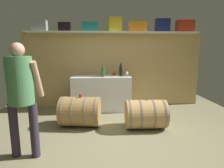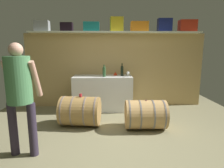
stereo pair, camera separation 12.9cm
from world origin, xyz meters
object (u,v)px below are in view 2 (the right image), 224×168
tasting_cup (81,95)px  toolcase_red (187,26)px  wine_bottle_dark (122,70)px  toolcase_yellow (117,24)px  toolcase_grey (42,26)px  red_funnel (115,73)px  toolcase_teal (91,27)px  toolcase_black (67,27)px  winemaker_pouring (19,88)px  wine_glass (128,73)px  work_cabinet (103,93)px  wine_barrel_near (80,111)px  wine_bottle_green (104,71)px  toolcase_navy (165,25)px  toolcase_orange (139,27)px  wine_barrel_far (145,114)px

tasting_cup → toolcase_red: bearing=25.8°
toolcase_red → wine_bottle_dark: (-1.69, -0.19, -1.11)m
toolcase_yellow → toolcase_red: toolcase_yellow is taller
toolcase_grey → red_funnel: bearing=-4.4°
toolcase_teal → tasting_cup: toolcase_teal is taller
toolcase_black → toolcase_teal: toolcase_teal is taller
toolcase_yellow → winemaker_pouring: toolcase_yellow is taller
toolcase_grey → toolcase_black: (0.61, 0.00, -0.02)m
toolcase_grey → toolcase_teal: size_ratio=0.90×
wine_glass → red_funnel: 0.45m
toolcase_teal → toolcase_yellow: toolcase_yellow is taller
work_cabinet → winemaker_pouring: 2.48m
work_cabinet → wine_glass: size_ratio=11.06×
toolcase_teal → wine_barrel_near: (-0.17, -1.26, -1.80)m
tasting_cup → wine_bottle_green: bearing=63.0°
toolcase_black → wine_barrel_near: size_ratio=0.35×
toolcase_black → toolcase_navy: toolcase_navy is taller
toolcase_orange → toolcase_navy: toolcase_navy is taller
wine_glass → tasting_cup: wine_glass is taller
toolcase_navy → red_funnel: (-1.25, -0.07, -1.23)m
wine_barrel_near → tasting_cup: 0.33m
toolcase_navy → wine_barrel_near: bearing=-147.0°
red_funnel → wine_barrel_near: (-0.78, -1.20, -0.62)m
toolcase_black → wine_barrel_near: bearing=-68.6°
wine_bottle_dark → work_cabinet: bearing=-176.0°
toolcase_navy → work_cabinet: 2.35m
work_cabinet → wine_bottle_dark: size_ratio=4.68×
toolcase_black → toolcase_red: bearing=1.7°
toolcase_red → work_cabinet: toolcase_red is taller
toolcase_navy → wine_barrel_far: size_ratio=0.44×
wine_glass → winemaker_pouring: (-1.76, -1.95, 0.04)m
toolcase_yellow → red_funnel: bearing=-116.2°
toolcase_yellow → toolcase_navy: (1.23, 0.00, -0.01)m
wine_bottle_green → wine_bottle_dark: (0.45, 0.15, 0.00)m
toolcase_grey → red_funnel: (1.85, -0.07, -1.19)m
wine_glass → wine_barrel_far: (0.23, -1.06, -0.68)m
toolcase_black → toolcase_navy: (2.49, 0.00, 0.06)m
wine_barrel_far → red_funnel: bearing=111.3°
toolcase_orange → toolcase_navy: (0.64, 0.00, 0.04)m
toolcase_grey → toolcase_black: bearing=-2.4°
work_cabinet → toolcase_grey: bearing=171.6°
toolcase_black → wine_barrel_near: (0.45, -1.26, -1.79)m
toolcase_grey → toolcase_orange: (2.46, 0.00, -0.01)m
toolcase_black → toolcase_yellow: 1.26m
toolcase_grey → toolcase_red: size_ratio=0.84×
work_cabinet → tasting_cup: 1.14m
toolcase_black → toolcase_navy: 2.49m
toolcase_black → red_funnel: (1.23, -0.07, -1.17)m
toolcase_yellow → wine_glass: bearing=-60.5°
toolcase_teal → wine_glass: 1.50m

